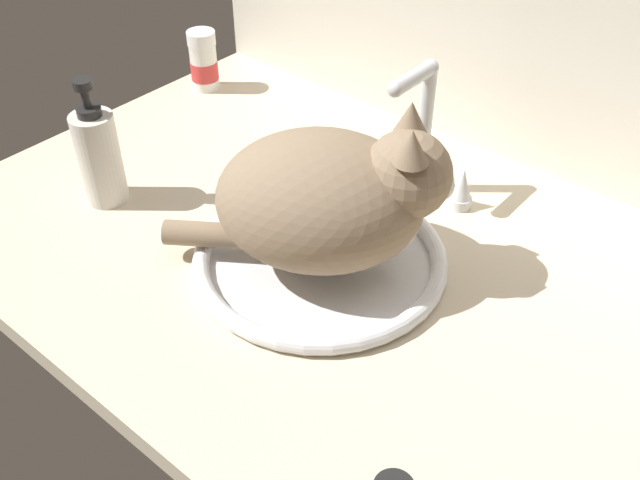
{
  "coord_description": "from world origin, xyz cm",
  "views": [
    {
      "loc": [
        39.4,
        -56.18,
        63.06
      ],
      "look_at": [
        -5.2,
        -3.15,
        7.0
      ],
      "focal_mm": 40.63,
      "sensor_mm": 36.0,
      "label": 1
    }
  ],
  "objects_px": {
    "faucet": "(420,144)",
    "pill_bottle": "(204,62)",
    "soap_pump_bottle": "(99,156)",
    "cat": "(335,197)",
    "sink_basin": "(320,259)"
  },
  "relations": [
    {
      "from": "soap_pump_bottle",
      "to": "cat",
      "type": "bearing_deg",
      "value": 15.44
    },
    {
      "from": "cat",
      "to": "sink_basin",
      "type": "bearing_deg",
      "value": -145.38
    },
    {
      "from": "faucet",
      "to": "pill_bottle",
      "type": "distance_m",
      "value": 0.47
    },
    {
      "from": "sink_basin",
      "to": "pill_bottle",
      "type": "distance_m",
      "value": 0.52
    },
    {
      "from": "soap_pump_bottle",
      "to": "pill_bottle",
      "type": "bearing_deg",
      "value": 113.88
    },
    {
      "from": "faucet",
      "to": "soap_pump_bottle",
      "type": "height_order",
      "value": "faucet"
    },
    {
      "from": "sink_basin",
      "to": "soap_pump_bottle",
      "type": "height_order",
      "value": "soap_pump_bottle"
    },
    {
      "from": "faucet",
      "to": "cat",
      "type": "xyz_separation_m",
      "value": [
        0.01,
        -0.2,
        0.03
      ]
    },
    {
      "from": "pill_bottle",
      "to": "faucet",
      "type": "bearing_deg",
      "value": -3.05
    },
    {
      "from": "sink_basin",
      "to": "cat",
      "type": "bearing_deg",
      "value": 34.62
    },
    {
      "from": "pill_bottle",
      "to": "soap_pump_bottle",
      "type": "xyz_separation_m",
      "value": [
        0.14,
        -0.32,
        0.02
      ]
    },
    {
      "from": "faucet",
      "to": "cat",
      "type": "distance_m",
      "value": 0.21
    },
    {
      "from": "cat",
      "to": "pill_bottle",
      "type": "height_order",
      "value": "cat"
    },
    {
      "from": "pill_bottle",
      "to": "soap_pump_bottle",
      "type": "height_order",
      "value": "soap_pump_bottle"
    },
    {
      "from": "sink_basin",
      "to": "faucet",
      "type": "xyz_separation_m",
      "value": [
        0.0,
        0.21,
        0.07
      ]
    }
  ]
}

